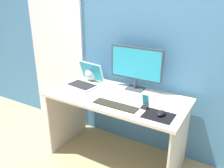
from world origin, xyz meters
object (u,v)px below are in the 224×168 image
monitor (136,66)px  phone_in_dock (145,103)px  laptop (85,81)px  mouse (161,113)px  keyboard_external (115,105)px  fishbowl (92,73)px

monitor → phone_in_dock: size_ratio=4.11×
monitor → laptop: monitor is taller
monitor → phone_in_dock: 0.47m
mouse → keyboard_external: bearing=-168.4°
monitor → fishbowl: size_ratio=3.34×
fishbowl → phone_in_dock: bearing=-23.0°
laptop → mouse: (0.95, -0.24, -0.03)m
laptop → keyboard_external: 0.60m
laptop → phone_in_dock: 0.80m
monitor → phone_in_dock: monitor is taller
monitor → phone_in_dock: bearing=-53.2°
keyboard_external → mouse: (0.41, 0.04, 0.02)m
fishbowl → keyboard_external: 0.71m
laptop → phone_in_dock: laptop is taller
fishbowl → phone_in_dock: fishbowl is taller
keyboard_external → mouse: size_ratio=4.21×
keyboard_external → mouse: 0.42m
keyboard_external → mouse: mouse is taller
fishbowl → mouse: fishbowl is taller
laptop → fishbowl: (-0.02, 0.16, 0.03)m
monitor → laptop: bearing=-162.8°
fishbowl → mouse: size_ratio=1.69×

